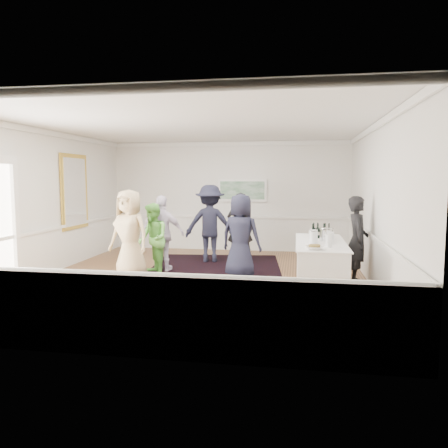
% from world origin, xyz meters
% --- Properties ---
extents(floor, '(8.00, 8.00, 0.00)m').
position_xyz_m(floor, '(0.00, 0.00, 0.00)').
color(floor, brown).
rests_on(floor, ground).
extents(ceiling, '(7.00, 8.00, 0.02)m').
position_xyz_m(ceiling, '(0.00, 0.00, 3.20)').
color(ceiling, white).
rests_on(ceiling, wall_back).
extents(wall_left, '(0.02, 8.00, 3.20)m').
position_xyz_m(wall_left, '(-3.50, 0.00, 1.60)').
color(wall_left, white).
rests_on(wall_left, floor).
extents(wall_right, '(0.02, 8.00, 3.20)m').
position_xyz_m(wall_right, '(3.50, 0.00, 1.60)').
color(wall_right, white).
rests_on(wall_right, floor).
extents(wall_back, '(7.00, 0.02, 3.20)m').
position_xyz_m(wall_back, '(0.00, 4.00, 1.60)').
color(wall_back, white).
rests_on(wall_back, floor).
extents(wall_front, '(7.00, 0.02, 3.20)m').
position_xyz_m(wall_front, '(0.00, -4.00, 1.60)').
color(wall_front, white).
rests_on(wall_front, floor).
extents(wainscoting, '(7.00, 8.00, 1.00)m').
position_xyz_m(wainscoting, '(0.00, 0.00, 0.50)').
color(wainscoting, white).
rests_on(wainscoting, floor).
extents(mirror, '(0.05, 1.25, 1.85)m').
position_xyz_m(mirror, '(-3.45, 1.30, 1.80)').
color(mirror, gold).
rests_on(mirror, wall_left).
extents(landscape_painting, '(1.44, 0.06, 0.66)m').
position_xyz_m(landscape_painting, '(0.40, 3.95, 1.78)').
color(landscape_painting, white).
rests_on(landscape_painting, wall_back).
extents(area_rug, '(3.44, 4.28, 0.02)m').
position_xyz_m(area_rug, '(0.13, 1.02, 0.01)').
color(area_rug, black).
rests_on(area_rug, floor).
extents(serving_table, '(0.90, 2.37, 0.96)m').
position_xyz_m(serving_table, '(2.43, -0.57, 0.48)').
color(serving_table, white).
rests_on(serving_table, floor).
extents(bartender, '(0.44, 0.66, 1.78)m').
position_xyz_m(bartender, '(3.20, 0.27, 0.89)').
color(bartender, black).
rests_on(bartender, floor).
extents(guest_tan, '(1.06, 0.83, 1.90)m').
position_xyz_m(guest_tan, '(-1.48, -0.12, 0.95)').
color(guest_tan, tan).
rests_on(guest_tan, floor).
extents(guest_green, '(0.92, 0.98, 1.59)m').
position_xyz_m(guest_green, '(-1.15, 0.39, 0.80)').
color(guest_green, '#72D555').
rests_on(guest_green, floor).
extents(guest_lilac, '(1.05, 0.48, 1.74)m').
position_xyz_m(guest_lilac, '(-1.04, 0.77, 0.87)').
color(guest_lilac, white).
rests_on(guest_lilac, floor).
extents(guest_dark_a, '(1.34, 0.86, 1.97)m').
position_xyz_m(guest_dark_a, '(-0.18, 2.04, 0.98)').
color(guest_dark_a, black).
rests_on(guest_dark_a, floor).
extents(guest_dark_b, '(0.69, 0.49, 1.78)m').
position_xyz_m(guest_dark_b, '(0.58, 2.03, 0.89)').
color(guest_dark_b, black).
rests_on(guest_dark_b, floor).
extents(guest_navy, '(1.00, 0.79, 1.80)m').
position_xyz_m(guest_navy, '(0.81, 0.45, 0.90)').
color(guest_navy, black).
rests_on(guest_navy, floor).
extents(wine_bottles, '(0.39, 0.26, 0.31)m').
position_xyz_m(wine_bottles, '(2.44, -0.06, 1.12)').
color(wine_bottles, black).
rests_on(wine_bottles, serving_table).
extents(juice_pitchers, '(0.43, 0.72, 0.24)m').
position_xyz_m(juice_pitchers, '(2.40, -0.86, 1.08)').
color(juice_pitchers, '#81BA42').
rests_on(juice_pitchers, serving_table).
extents(ice_bucket, '(0.26, 0.26, 0.25)m').
position_xyz_m(ice_bucket, '(2.54, -0.44, 1.08)').
color(ice_bucket, silver).
rests_on(ice_bucket, serving_table).
extents(nut_bowl, '(0.29, 0.29, 0.07)m').
position_xyz_m(nut_bowl, '(2.28, -1.50, 1.00)').
color(nut_bowl, white).
rests_on(nut_bowl, serving_table).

